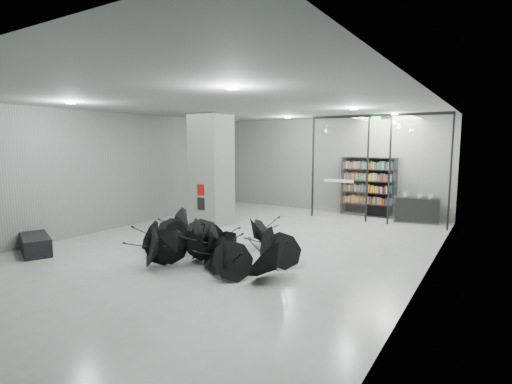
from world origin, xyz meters
The scene contains 10 objects.
room centered at (0.00, 0.00, 2.84)m, with size 14.00×14.02×4.01m.
column centered at (-2.50, 2.00, 2.00)m, with size 1.20×1.20×4.00m, color slate.
fire_cabinet centered at (-2.50, 1.38, 1.35)m, with size 0.28×0.04×0.38m, color #A50A07.
info_panel centered at (-2.50, 1.38, 0.85)m, with size 0.30×0.03×0.42m, color black.
exit_sign centered at (2.40, 5.30, 3.82)m, with size 0.30×0.06×0.15m, color #0CE533.
glass_partition centered at (2.39, 5.50, 2.18)m, with size 5.06×0.08×4.00m.
bench centered at (-4.23, -3.47, 0.24)m, with size 1.50×0.64×0.48m, color black.
bookshelf centered at (1.80, 6.75, 1.20)m, with size 2.17×0.43×2.39m, color black, non-canonical shape.
shop_counter centered at (3.72, 6.41, 0.47)m, with size 1.57×0.63×0.94m, color black.
umbrella_cluster centered at (0.19, -1.44, 0.31)m, with size 5.23×4.29×1.28m.
Camera 1 is at (6.28, -9.02, 2.97)m, focal length 27.40 mm.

